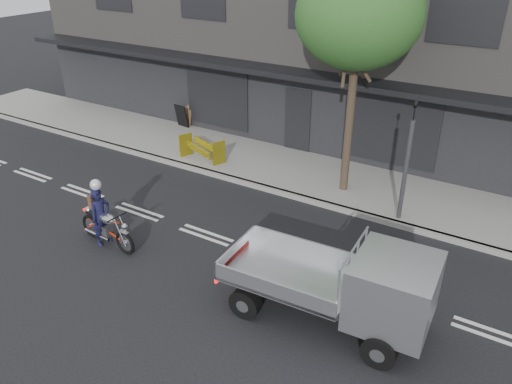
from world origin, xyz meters
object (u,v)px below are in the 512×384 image
object	(u,v)px
traffic_light_pole	(406,169)
flatbed_ute	(372,288)
rider	(101,217)
motorcycle	(107,227)
construction_barrier	(198,150)
street_tree	(359,15)
sandwich_board	(181,116)

from	to	relation	value
traffic_light_pole	flatbed_ute	distance (m)	4.71
rider	motorcycle	bearing A→B (deg)	-84.89
traffic_light_pole	construction_barrier	world-z (taller)	traffic_light_pole
motorcycle	rider	distance (m)	0.30
motorcycle	rider	size ratio (longest dim) A/B	1.28
street_tree	flatbed_ute	xyz separation A→B (m)	(2.78, -5.46, -4.16)
motorcycle	traffic_light_pole	bearing A→B (deg)	44.66
traffic_light_pole	sandwich_board	size ratio (longest dim) A/B	3.77
traffic_light_pole	sandwich_board	xyz separation A→B (m)	(-9.80, 2.61, -1.04)
traffic_light_pole	flatbed_ute	xyz separation A→B (m)	(0.78, -4.61, -0.54)
traffic_light_pole	rider	xyz separation A→B (m)	(-6.24, -5.02, -0.87)
construction_barrier	sandwich_board	distance (m)	3.66
street_tree	flatbed_ute	size ratio (longest dim) A/B	1.57
rider	construction_barrier	distance (m)	5.25
flatbed_ute	traffic_light_pole	bearing A→B (deg)	96.72
street_tree	motorcycle	distance (m)	8.59
traffic_light_pole	motorcycle	xyz separation A→B (m)	(-6.09, -5.02, -1.12)
street_tree	sandwich_board	size ratio (longest dim) A/B	7.27
traffic_light_pole	construction_barrier	distance (m)	7.17
street_tree	sandwich_board	xyz separation A→B (m)	(-7.80, 1.76, -4.66)
street_tree	motorcycle	world-z (taller)	street_tree
flatbed_ute	rider	bearing A→B (deg)	-179.49
flatbed_ute	sandwich_board	xyz separation A→B (m)	(-10.58, 7.23, -0.50)
motorcycle	flatbed_ute	size ratio (longest dim) A/B	0.47
sandwich_board	traffic_light_pole	bearing A→B (deg)	-7.52
flatbed_ute	construction_barrier	distance (m)	9.21
flatbed_ute	construction_barrier	bearing A→B (deg)	145.96
rider	construction_barrier	world-z (taller)	rider
traffic_light_pole	rider	size ratio (longest dim) A/B	2.23
motorcycle	sandwich_board	distance (m)	8.49
motorcycle	flatbed_ute	bearing A→B (deg)	8.55
flatbed_ute	sandwich_board	world-z (taller)	flatbed_ute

